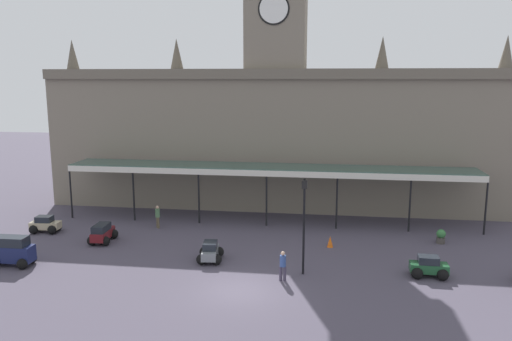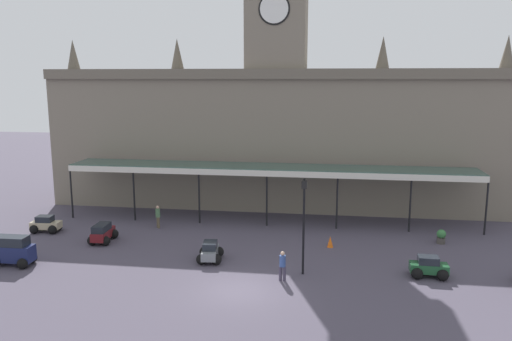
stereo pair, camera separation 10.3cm
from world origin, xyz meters
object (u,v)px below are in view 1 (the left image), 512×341
object	(u,v)px
car_beige_sedan	(45,225)
planter_by_canopy	(441,236)
car_maroon_estate	(103,234)
traffic_cone	(330,242)
pedestrian_crossing_forecourt	(283,265)
pedestrian_beside_cars	(158,216)
car_navy_van	(13,252)
victorian_lamppost	(304,216)
car_grey_sedan	(210,253)
car_green_sedan	(429,268)

from	to	relation	value
car_beige_sedan	planter_by_canopy	bearing A→B (deg)	2.96
car_maroon_estate	traffic_cone	bearing A→B (deg)	4.19
pedestrian_crossing_forecourt	pedestrian_beside_cars	world-z (taller)	same
car_navy_van	planter_by_canopy	bearing A→B (deg)	16.70
pedestrian_crossing_forecourt	victorian_lamppost	bearing A→B (deg)	46.71
traffic_cone	car_grey_sedan	bearing A→B (deg)	-153.78
car_navy_van	victorian_lamppost	size ratio (longest dim) A/B	0.44
car_maroon_estate	car_navy_van	bearing A→B (deg)	-124.67
car_navy_van	car_green_sedan	bearing A→B (deg)	4.05
victorian_lamppost	planter_by_canopy	size ratio (longest dim) A/B	5.74
car_grey_sedan	traffic_cone	distance (m)	8.00
car_green_sedan	car_beige_sedan	distance (m)	25.98
planter_by_canopy	victorian_lamppost	bearing A→B (deg)	-143.10
car_grey_sedan	traffic_cone	size ratio (longest dim) A/B	2.91
traffic_cone	planter_by_canopy	size ratio (longest dim) A/B	0.77
car_grey_sedan	car_maroon_estate	size ratio (longest dim) A/B	0.93
car_grey_sedan	pedestrian_beside_cars	size ratio (longest dim) A/B	1.28
car_beige_sedan	pedestrian_beside_cars	distance (m)	7.92
victorian_lamppost	car_beige_sedan	bearing A→B (deg)	164.36
car_grey_sedan	car_beige_sedan	world-z (taller)	same
car_grey_sedan	victorian_lamppost	distance (m)	6.47
car_green_sedan	car_navy_van	xyz separation A→B (m)	(-23.89, -1.69, 0.30)
car_grey_sedan	car_green_sedan	distance (m)	12.60
car_maroon_estate	pedestrian_crossing_forecourt	xyz separation A→B (m)	(12.58, -4.84, 0.34)
car_grey_sedan	pedestrian_crossing_forecourt	size ratio (longest dim) A/B	1.28
car_navy_van	pedestrian_beside_cars	distance (m)	10.35
traffic_cone	car_green_sedan	bearing A→B (deg)	-38.13
pedestrian_crossing_forecourt	traffic_cone	bearing A→B (deg)	66.58
car_maroon_estate	car_beige_sedan	size ratio (longest dim) A/B	1.09
car_green_sedan	victorian_lamppost	xyz separation A→B (m)	(-6.92, -0.59, 2.88)
pedestrian_beside_cars	planter_by_canopy	bearing A→B (deg)	-2.13
car_maroon_estate	pedestrian_beside_cars	size ratio (longest dim) A/B	1.38
car_green_sedan	car_maroon_estate	xyz separation A→B (m)	(-20.56, 3.13, 0.06)
car_green_sedan	car_navy_van	bearing A→B (deg)	-175.95
pedestrian_beside_cars	planter_by_canopy	xyz separation A→B (m)	(19.88, -0.74, -0.42)
car_beige_sedan	traffic_cone	bearing A→B (deg)	-1.11
car_grey_sedan	car_navy_van	world-z (taller)	car_navy_van
car_beige_sedan	car_maroon_estate	bearing A→B (deg)	-16.69
car_beige_sedan	victorian_lamppost	size ratio (longest dim) A/B	0.38
planter_by_canopy	pedestrian_crossing_forecourt	bearing A→B (deg)	-141.90
traffic_cone	car_maroon_estate	bearing A→B (deg)	-175.81
car_grey_sedan	car_navy_van	xyz separation A→B (m)	(-11.32, -2.40, 0.30)
car_grey_sedan	planter_by_canopy	distance (m)	15.45
car_beige_sedan	pedestrian_crossing_forecourt	distance (m)	18.70
traffic_cone	victorian_lamppost	bearing A→B (deg)	-107.50
planter_by_canopy	car_maroon_estate	bearing A→B (deg)	-172.58
traffic_cone	car_navy_van	bearing A→B (deg)	-162.22
victorian_lamppost	traffic_cone	distance (m)	5.89
pedestrian_crossing_forecourt	car_green_sedan	bearing A→B (deg)	12.08
car_grey_sedan	pedestrian_beside_cars	xyz separation A→B (m)	(-5.38, 6.09, 0.41)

